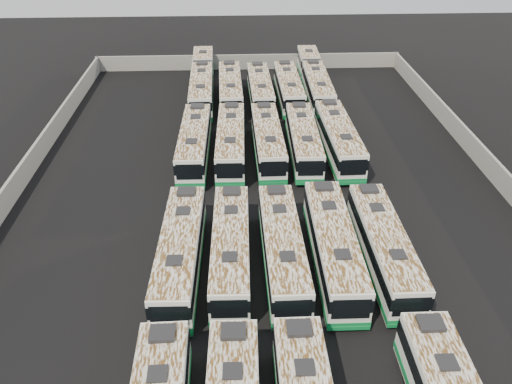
{
  "coord_description": "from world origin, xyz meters",
  "views": [
    {
      "loc": [
        -2.2,
        -37.16,
        24.98
      ],
      "look_at": [
        -0.57,
        -0.72,
        1.6
      ],
      "focal_mm": 35.0,
      "sensor_mm": 36.0,
      "label": 1
    }
  ],
  "objects_px": {
    "bus_midfront_left": "(231,249)",
    "bus_back_far_left": "(202,80)",
    "bus_midfront_far_left": "(181,252)",
    "bus_midback_right": "(303,140)",
    "bus_midfront_right": "(333,246)",
    "bus_midback_far_right": "(338,138)",
    "bus_midback_left": "(231,141)",
    "bus_midfront_far_right": "(384,246)",
    "bus_back_center": "(260,90)",
    "bus_back_left": "(230,89)",
    "bus_midfront_center": "(282,248)",
    "bus_midback_far_left": "(195,143)",
    "bus_midback_center": "(268,141)",
    "bus_back_far_right": "(314,78)",
    "bus_back_right": "(289,89)"
  },
  "relations": [
    {
      "from": "bus_midfront_left",
      "to": "bus_back_far_left",
      "type": "height_order",
      "value": "bus_back_far_left"
    },
    {
      "from": "bus_midfront_center",
      "to": "bus_back_center",
      "type": "relative_size",
      "value": 1.01
    },
    {
      "from": "bus_midback_left",
      "to": "bus_midfront_left",
      "type": "bearing_deg",
      "value": -88.94
    },
    {
      "from": "bus_midback_right",
      "to": "bus_midfront_far_right",
      "type": "bearing_deg",
      "value": -76.78
    },
    {
      "from": "bus_midfront_far_right",
      "to": "bus_midback_center",
      "type": "xyz_separation_m",
      "value": [
        -7.41,
        17.56,
        0.0
      ]
    },
    {
      "from": "bus_back_center",
      "to": "bus_midfront_left",
      "type": "bearing_deg",
      "value": -98.06
    },
    {
      "from": "bus_midback_center",
      "to": "bus_back_center",
      "type": "bearing_deg",
      "value": 89.08
    },
    {
      "from": "bus_midback_left",
      "to": "bus_back_far_left",
      "type": "distance_m",
      "value": 18.32
    },
    {
      "from": "bus_midfront_right",
      "to": "bus_midfront_far_right",
      "type": "height_order",
      "value": "bus_midfront_right"
    },
    {
      "from": "bus_midback_far_right",
      "to": "bus_back_left",
      "type": "relative_size",
      "value": 1.01
    },
    {
      "from": "bus_midback_center",
      "to": "bus_back_far_right",
      "type": "height_order",
      "value": "bus_back_far_right"
    },
    {
      "from": "bus_midfront_right",
      "to": "bus_back_center",
      "type": "bearing_deg",
      "value": 97.34
    },
    {
      "from": "bus_midfront_center",
      "to": "bus_back_far_right",
      "type": "distance_m",
      "value": 36.21
    },
    {
      "from": "bus_midfront_left",
      "to": "bus_midback_far_left",
      "type": "xyz_separation_m",
      "value": [
        -3.65,
        17.1,
        0.05
      ]
    },
    {
      "from": "bus_midfront_far_left",
      "to": "bus_midback_far_left",
      "type": "xyz_separation_m",
      "value": [
        -0.02,
        17.36,
        -0.01
      ]
    },
    {
      "from": "bus_midback_far_right",
      "to": "bus_back_center",
      "type": "bearing_deg",
      "value": 115.89
    },
    {
      "from": "bus_midback_far_right",
      "to": "bus_midfront_center",
      "type": "bearing_deg",
      "value": -114.16
    },
    {
      "from": "bus_midfront_right",
      "to": "bus_midback_far_right",
      "type": "xyz_separation_m",
      "value": [
        3.62,
        17.44,
        -0.0
      ]
    },
    {
      "from": "bus_back_far_left",
      "to": "bus_back_right",
      "type": "bearing_deg",
      "value": -17.95
    },
    {
      "from": "bus_midback_far_left",
      "to": "bus_back_center",
      "type": "bearing_deg",
      "value": 63.62
    },
    {
      "from": "bus_midback_right",
      "to": "bus_midback_far_right",
      "type": "height_order",
      "value": "bus_midback_far_right"
    },
    {
      "from": "bus_midfront_right",
      "to": "bus_midback_left",
      "type": "relative_size",
      "value": 1.01
    },
    {
      "from": "bus_back_far_left",
      "to": "bus_midback_left",
      "type": "bearing_deg",
      "value": -79.52
    },
    {
      "from": "bus_midfront_far_right",
      "to": "bus_back_left",
      "type": "height_order",
      "value": "bus_back_left"
    },
    {
      "from": "bus_midback_far_left",
      "to": "bus_back_far_right",
      "type": "relative_size",
      "value": 0.65
    },
    {
      "from": "bus_midfront_left",
      "to": "bus_back_center",
      "type": "xyz_separation_m",
      "value": [
        3.8,
        31.59,
        0.0
      ]
    },
    {
      "from": "bus_midfront_center",
      "to": "bus_midback_center",
      "type": "bearing_deg",
      "value": 89.07
    },
    {
      "from": "bus_midfront_far_left",
      "to": "bus_midback_right",
      "type": "height_order",
      "value": "bus_midfront_far_left"
    },
    {
      "from": "bus_midback_far_left",
      "to": "bus_back_left",
      "type": "relative_size",
      "value": 0.99
    },
    {
      "from": "bus_midback_center",
      "to": "bus_back_center",
      "type": "distance_m",
      "value": 14.31
    },
    {
      "from": "bus_midfront_left",
      "to": "bus_midback_far_right",
      "type": "relative_size",
      "value": 0.95
    },
    {
      "from": "bus_back_left",
      "to": "bus_back_right",
      "type": "distance_m",
      "value": 7.42
    },
    {
      "from": "bus_midfront_center",
      "to": "bus_midback_far_right",
      "type": "distance_m",
      "value": 18.93
    },
    {
      "from": "bus_midfront_left",
      "to": "bus_midback_right",
      "type": "xyz_separation_m",
      "value": [
        7.49,
        17.22,
        0.02
      ]
    },
    {
      "from": "bus_midfront_far_left",
      "to": "bus_midfront_right",
      "type": "height_order",
      "value": "bus_midfront_right"
    },
    {
      "from": "bus_midback_left",
      "to": "bus_back_far_right",
      "type": "relative_size",
      "value": 0.65
    },
    {
      "from": "bus_midfront_far_left",
      "to": "bus_midfront_right",
      "type": "bearing_deg",
      "value": 1.91
    },
    {
      "from": "bus_midback_center",
      "to": "bus_midback_right",
      "type": "relative_size",
      "value": 1.0
    },
    {
      "from": "bus_midfront_far_left",
      "to": "bus_midfront_center",
      "type": "relative_size",
      "value": 1.02
    },
    {
      "from": "bus_back_far_left",
      "to": "bus_back_right",
      "type": "xyz_separation_m",
      "value": [
        11.14,
        -3.33,
        -0.04
      ]
    },
    {
      "from": "bus_midfront_left",
      "to": "bus_midback_far_left",
      "type": "relative_size",
      "value": 0.97
    },
    {
      "from": "bus_back_right",
      "to": "bus_midfront_center",
      "type": "bearing_deg",
      "value": -97.14
    },
    {
      "from": "bus_midfront_far_right",
      "to": "bus_back_center",
      "type": "distance_m",
      "value": 32.73
    },
    {
      "from": "bus_midfront_center",
      "to": "bus_midback_right",
      "type": "xyz_separation_m",
      "value": [
        3.72,
        17.37,
        -0.01
      ]
    },
    {
      "from": "bus_midback_far_left",
      "to": "bus_midfront_far_right",
      "type": "bearing_deg",
      "value": -48.56
    },
    {
      "from": "bus_midfront_center",
      "to": "bus_midfront_far_right",
      "type": "distance_m",
      "value": 7.46
    },
    {
      "from": "bus_midfront_right",
      "to": "bus_back_far_right",
      "type": "height_order",
      "value": "bus_midfront_right"
    },
    {
      "from": "bus_midfront_left",
      "to": "bus_back_left",
      "type": "height_order",
      "value": "bus_back_left"
    },
    {
      "from": "bus_midfront_far_right",
      "to": "bus_midback_center",
      "type": "relative_size",
      "value": 1.0
    },
    {
      "from": "bus_midfront_far_left",
      "to": "bus_midback_center",
      "type": "height_order",
      "value": "bus_midfront_far_left"
    }
  ]
}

